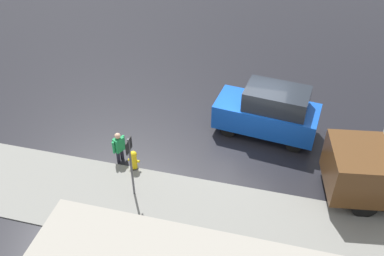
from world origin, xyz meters
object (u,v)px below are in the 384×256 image
Objects in this scene: pedestrian at (119,145)px; fire_hydrant at (134,160)px; sign_post at (130,159)px; moving_hatchback at (269,112)px.

fire_hydrant is at bearing 153.38° from pedestrian.
fire_hydrant is 0.33× the size of sign_post.
moving_hatchback is at bearing -131.49° from sign_post.
sign_post is (-0.43, 1.19, 1.18)m from fire_hydrant.
sign_post is (3.92, 4.43, 0.55)m from moving_hatchback.
fire_hydrant is 0.80m from pedestrian.
sign_post is at bearing 109.89° from fire_hydrant.
moving_hatchback is 5.94m from sign_post.
moving_hatchback is at bearing -149.92° from pedestrian.
moving_hatchback is 5.46m from fire_hydrant.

